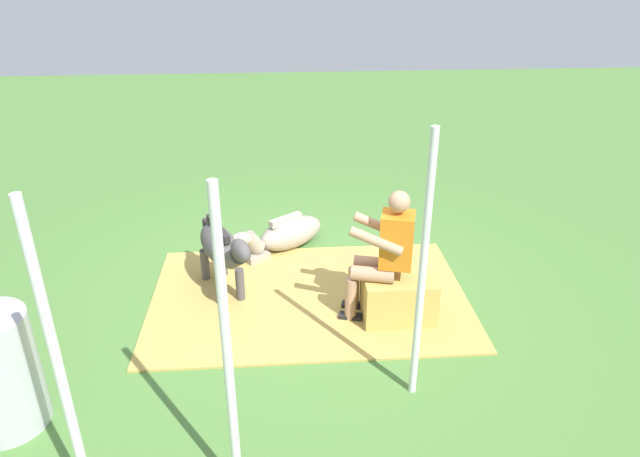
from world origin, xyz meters
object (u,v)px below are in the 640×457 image
(person_seated, at_px, (384,251))
(pony_standing, at_px, (222,249))
(hay_bale, at_px, (398,298))
(tent_pole_left, at_px, (422,273))
(tent_pole_right, at_px, (61,378))
(tent_pole_mid, at_px, (228,358))
(pony_lying, at_px, (285,235))

(person_seated, distance_m, pony_standing, 1.65)
(hay_bale, xyz_separation_m, person_seated, (0.16, -0.03, 0.51))
(tent_pole_left, xyz_separation_m, tent_pole_right, (2.28, 0.99, 0.00))
(tent_pole_mid, bearing_deg, tent_pole_right, 7.08)
(hay_bale, distance_m, person_seated, 0.53)
(tent_pole_left, xyz_separation_m, tent_pole_mid, (1.37, 0.88, 0.00))
(hay_bale, distance_m, pony_standing, 1.83)
(pony_standing, height_order, tent_pole_right, tent_pole_right)
(tent_pole_right, height_order, tent_pole_mid, same)
(tent_pole_left, distance_m, tent_pole_right, 2.49)
(pony_lying, xyz_separation_m, tent_pole_right, (1.29, 3.56, 0.92))
(tent_pole_left, relative_size, tent_pole_right, 1.00)
(hay_bale, bearing_deg, pony_lying, -55.23)
(tent_pole_right, relative_size, tent_pole_mid, 1.00)
(pony_lying, bearing_deg, hay_bale, 124.77)
(pony_standing, bearing_deg, pony_lying, -123.30)
(person_seated, xyz_separation_m, pony_lying, (0.91, -1.51, -0.55))
(pony_standing, height_order, tent_pole_mid, tent_pole_mid)
(pony_standing, distance_m, pony_lying, 1.22)
(tent_pole_left, bearing_deg, tent_pole_right, 23.44)
(tent_pole_left, height_order, tent_pole_right, same)
(tent_pole_mid, bearing_deg, pony_standing, -83.92)
(hay_bale, relative_size, tent_pole_left, 0.31)
(person_seated, bearing_deg, pony_standing, -19.05)
(tent_pole_right, bearing_deg, person_seated, -137.01)
(tent_pole_left, height_order, tent_pole_mid, same)
(tent_pole_left, bearing_deg, person_seated, -85.56)
(hay_bale, bearing_deg, tent_pole_mid, 52.86)
(hay_bale, bearing_deg, pony_standing, -18.25)
(hay_bale, relative_size, pony_standing, 0.54)
(pony_lying, distance_m, tent_pole_right, 3.90)
(tent_pole_right, bearing_deg, pony_standing, -104.14)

